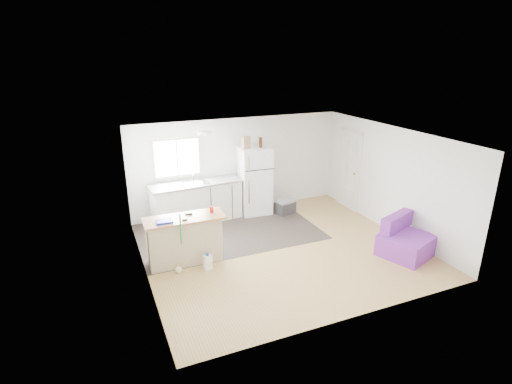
# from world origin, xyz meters

# --- Properties ---
(room) EXTENTS (5.51, 5.01, 2.41)m
(room) POSITION_xyz_m (0.00, 0.00, 1.20)
(room) COLOR #A88146
(room) RESTS_ON ground
(vinyl_zone) EXTENTS (4.05, 2.50, 0.00)m
(vinyl_zone) POSITION_xyz_m (-0.73, 1.25, 0.00)
(vinyl_zone) COLOR #2E2623
(vinyl_zone) RESTS_ON floor
(window) EXTENTS (1.18, 0.06, 0.98)m
(window) POSITION_xyz_m (-1.55, 2.49, 1.55)
(window) COLOR white
(window) RESTS_ON back_wall
(interior_door) EXTENTS (0.11, 0.92, 2.10)m
(interior_door) POSITION_xyz_m (2.72, 1.55, 1.02)
(interior_door) COLOR white
(interior_door) RESTS_ON right_wall
(ceiling_fixture) EXTENTS (0.30, 0.30, 0.07)m
(ceiling_fixture) POSITION_xyz_m (-1.20, 1.20, 2.36)
(ceiling_fixture) COLOR white
(ceiling_fixture) RESTS_ON ceiling
(kitchen_cabinets) EXTENTS (2.25, 0.85, 1.28)m
(kitchen_cabinets) POSITION_xyz_m (-1.21, 2.16, 0.50)
(kitchen_cabinets) COLOR white
(kitchen_cabinets) RESTS_ON floor
(peninsula) EXTENTS (1.54, 0.61, 0.94)m
(peninsula) POSITION_xyz_m (-1.96, 0.27, 0.48)
(peninsula) COLOR #CAB292
(peninsula) RESTS_ON floor
(refrigerator) EXTENTS (0.80, 0.77, 1.71)m
(refrigerator) POSITION_xyz_m (0.30, 2.13, 0.85)
(refrigerator) COLOR white
(refrigerator) RESTS_ON floor
(cooler) EXTENTS (0.55, 0.44, 0.37)m
(cooler) POSITION_xyz_m (1.01, 1.74, 0.19)
(cooler) COLOR #2E2E31
(cooler) RESTS_ON floor
(purple_seat) EXTENTS (1.18, 1.17, 0.77)m
(purple_seat) POSITION_xyz_m (2.23, -1.17, 0.28)
(purple_seat) COLOR purple
(purple_seat) RESTS_ON floor
(cleaner_jug) EXTENTS (0.17, 0.13, 0.34)m
(cleaner_jug) POSITION_xyz_m (-1.64, -0.19, 0.15)
(cleaner_jug) COLOR white
(cleaner_jug) RESTS_ON floor
(mop) EXTENTS (0.22, 0.34, 1.21)m
(mop) POSITION_xyz_m (-2.15, -0.07, 0.23)
(mop) COLOR green
(mop) RESTS_ON floor
(red_cup) EXTENTS (0.09, 0.09, 0.12)m
(red_cup) POSITION_xyz_m (-1.38, 0.30, 1.00)
(red_cup) COLOR red
(red_cup) RESTS_ON peninsula
(blue_tray) EXTENTS (0.30, 0.22, 0.04)m
(blue_tray) POSITION_xyz_m (-2.33, 0.18, 0.96)
(blue_tray) COLOR #1219AF
(blue_tray) RESTS_ON peninsula
(tool_a) EXTENTS (0.15, 0.08, 0.03)m
(tool_a) POSITION_xyz_m (-1.83, 0.36, 0.96)
(tool_a) COLOR black
(tool_a) RESTS_ON peninsula
(tool_b) EXTENTS (0.10, 0.04, 0.03)m
(tool_b) POSITION_xyz_m (-1.96, 0.12, 0.96)
(tool_b) COLOR black
(tool_b) RESTS_ON peninsula
(cardboard_box) EXTENTS (0.22, 0.14, 0.30)m
(cardboard_box) POSITION_xyz_m (0.08, 2.11, 1.86)
(cardboard_box) COLOR tan
(cardboard_box) RESTS_ON refrigerator
(bottle_left) EXTENTS (0.09, 0.09, 0.25)m
(bottle_left) POSITION_xyz_m (0.44, 2.05, 1.83)
(bottle_left) COLOR #39190A
(bottle_left) RESTS_ON refrigerator
(bottle_right) EXTENTS (0.09, 0.09, 0.25)m
(bottle_right) POSITION_xyz_m (0.46, 2.12, 1.83)
(bottle_right) COLOR #39190A
(bottle_right) RESTS_ON refrigerator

